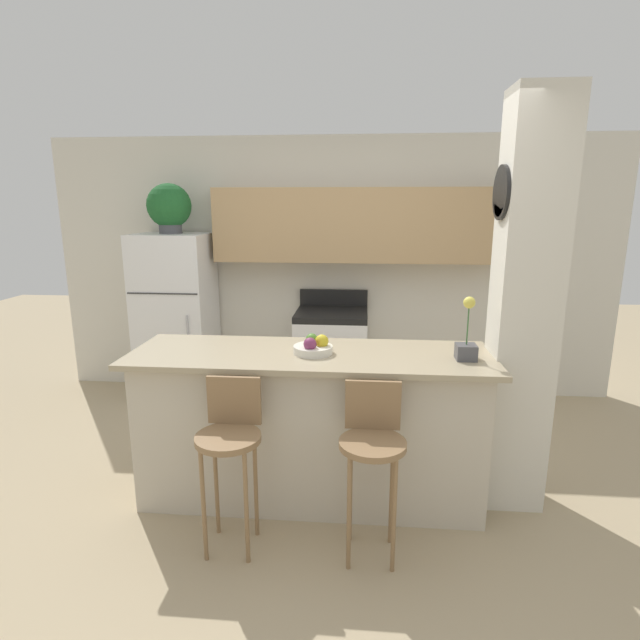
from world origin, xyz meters
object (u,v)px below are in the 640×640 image
potted_plant_on_fridge (169,207)px  stove_range (331,356)px  bar_stool_right (372,445)px  bar_stool_left (230,439)px  refrigerator (177,318)px  fruit_bowl (314,347)px  orchid_vase (467,342)px

potted_plant_on_fridge → stove_range: bearing=0.1°
bar_stool_right → bar_stool_left: bearing=180.0°
bar_stool_right → refrigerator: bearing=131.1°
stove_range → potted_plant_on_fridge: 2.09m
bar_stool_left → bar_stool_right: same height
bar_stool_right → fruit_bowl: (-0.37, 0.51, 0.39)m
potted_plant_on_fridge → orchid_vase: size_ratio=1.21×
bar_stool_left → potted_plant_on_fridge: bearing=117.1°
stove_range → potted_plant_on_fridge: potted_plant_on_fridge is taller
refrigerator → fruit_bowl: refrigerator is taller
bar_stool_left → stove_range: bearing=79.1°
refrigerator → potted_plant_on_fridge: bearing=119.2°
orchid_vase → bar_stool_left: bearing=-160.7°
potted_plant_on_fridge → orchid_vase: bearing=-34.9°
refrigerator → orchid_vase: 2.99m
bar_stool_left → fruit_bowl: (0.41, 0.51, 0.39)m
orchid_vase → fruit_bowl: (-0.92, 0.04, -0.07)m
orchid_vase → potted_plant_on_fridge: bearing=145.1°
orchid_vase → bar_stool_right: bearing=-140.0°
bar_stool_right → stove_range: bearing=99.4°
refrigerator → bar_stool_left: refrigerator is taller
bar_stool_left → fruit_bowl: fruit_bowl is taller
fruit_bowl → potted_plant_on_fridge: bearing=132.5°
bar_stool_right → fruit_bowl: 0.74m
refrigerator → fruit_bowl: (1.52, -1.66, 0.22)m
refrigerator → bar_stool_left: bearing=-62.9°
stove_range → orchid_vase: bearing=-61.8°
bar_stool_right → orchid_vase: size_ratio=2.52×
refrigerator → fruit_bowl: bearing=-47.5°
stove_range → refrigerator: bearing=-179.8°
refrigerator → bar_stool_right: size_ratio=1.69×
stove_range → bar_stool_right: bearing=-80.6°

